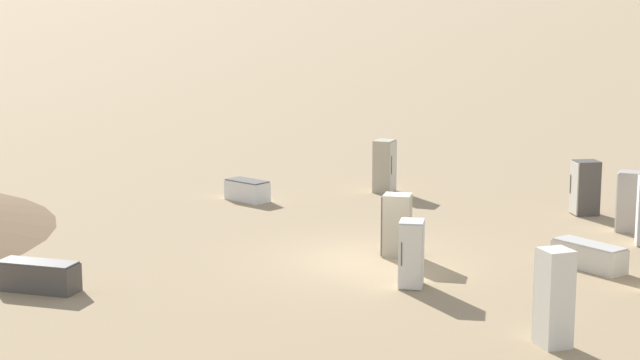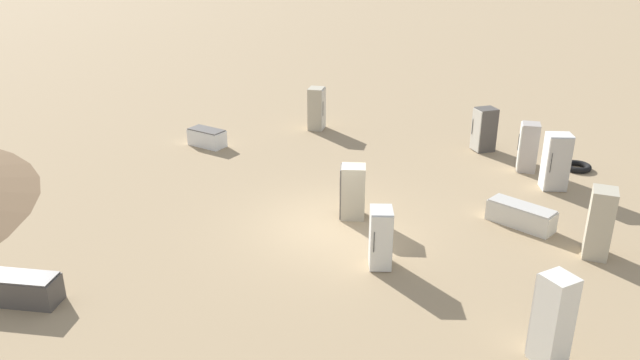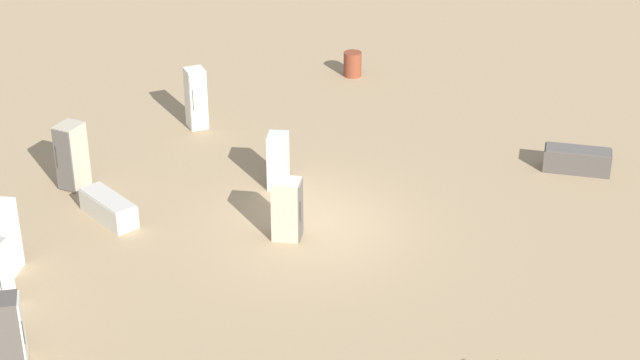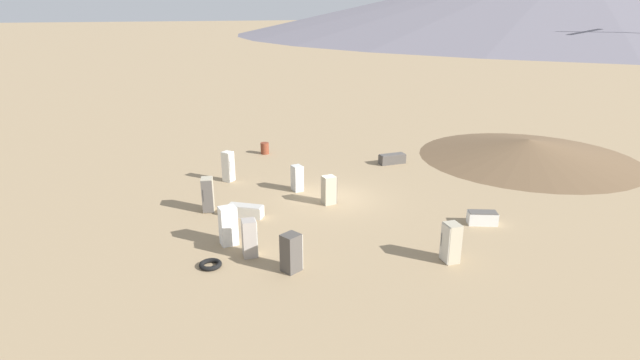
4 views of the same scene
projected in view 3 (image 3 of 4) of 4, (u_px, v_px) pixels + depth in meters
name	position (u px, v px, depth m)	size (l,w,h in m)	color
ground_plane	(312.00, 227.00, 27.87)	(1000.00, 1000.00, 0.00)	#9E8460
discarded_fridge_0	(278.00, 160.00, 29.61)	(0.59, 0.77, 1.57)	silver
discarded_fridge_4	(287.00, 209.00, 27.06)	(0.75, 0.63, 1.62)	#B2A88E
discarded_fridge_5	(109.00, 208.00, 28.14)	(1.89, 1.71, 0.65)	beige
discarded_fridge_6	(577.00, 160.00, 30.62)	(1.93, 0.80, 0.69)	#4C4742
discarded_fridge_7	(196.00, 99.00, 33.04)	(0.81, 0.83, 1.94)	silver
discarded_fridge_8	(5.00, 332.00, 22.29)	(0.93, 0.87, 1.66)	#4C4742
discarded_fridge_9	(0.00, 236.00, 25.62)	(0.78, 0.70, 1.86)	white
discarded_fridge_10	(72.00, 156.00, 29.50)	(0.78, 0.90, 1.88)	#B2A88E
rusty_barrel	(353.00, 64.00, 37.15)	(0.63, 0.63, 0.86)	brown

